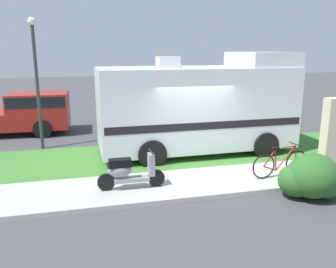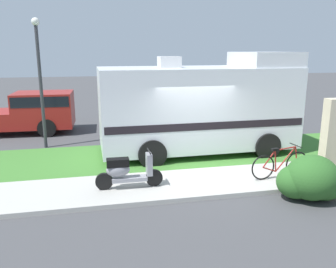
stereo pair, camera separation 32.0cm
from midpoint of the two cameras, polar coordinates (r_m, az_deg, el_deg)
name	(u,v)px [view 1 (the left image)]	position (r m, az deg, el deg)	size (l,w,h in m)	color
ground_plane	(199,169)	(10.78, 4.26, -5.78)	(80.00, 80.00, 0.00)	#424244
sidewalk	(213,181)	(9.70, 6.49, -7.72)	(24.00, 2.00, 0.12)	#ADAAA3
grass_strip	(185,154)	(12.13, 2.06, -3.33)	(24.00, 3.40, 0.08)	#3D752D
motorhome_rv	(199,106)	(12.16, 4.28, 4.59)	(6.71, 2.82, 3.51)	silver
scooter	(129,171)	(8.94, -7.47, -6.11)	(1.73, 0.50, 0.97)	black
bicycle	(280,163)	(10.15, 17.07, -4.58)	(1.78, 0.52, 0.91)	black
pickup_truck_near	(18,113)	(16.38, -23.86, 3.24)	(5.49, 2.19, 1.78)	maroon
bush_by_porch	(312,178)	(9.20, 21.56, -6.76)	(1.56, 1.17, 1.10)	#2D6026
bottle_spare	(325,166)	(11.33, 23.54, -4.79)	(0.06, 0.06, 0.23)	brown
street_lamp_post	(36,72)	(13.38, -21.44, 9.38)	(0.28, 0.28, 4.67)	#333338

